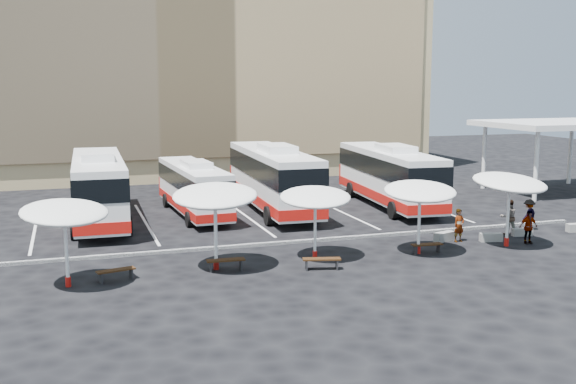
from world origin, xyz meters
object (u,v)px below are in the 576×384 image
object	(u,v)px
sunshade_1	(215,196)
wood_bench_0	(116,272)
bus_2	(273,176)
passenger_0	(459,225)
sunshade_4	(510,183)
passenger_2	(528,227)
bus_1	(193,187)
wood_bench_1	(226,262)
conc_bench_0	(444,237)
bus_3	(389,174)
passenger_1	(509,217)
sunshade_0	(64,213)
passenger_3	(529,215)
conc_bench_1	(491,237)
bus_0	(98,185)
sunshade_3	(420,191)
conc_bench_2	(522,232)
wood_bench_2	(322,261)
sunshade_2	(315,197)
wood_bench_3	(427,246)

from	to	relation	value
sunshade_1	wood_bench_0	xyz separation A→B (m)	(-4.23, -0.40, -2.84)
bus_2	passenger_0	world-z (taller)	bus_2
sunshade_4	passenger_2	xyz separation A→B (m)	(1.34, 0.12, -2.29)
bus_1	wood_bench_1	world-z (taller)	bus_1
bus_2	conc_bench_0	size ratio (longest dim) A/B	10.98
bus_3	passenger_1	bearing A→B (deg)	-72.02
sunshade_0	wood_bench_1	size ratio (longest dim) A/B	2.59
passenger_1	passenger_3	world-z (taller)	passenger_1
sunshade_4	passenger_3	distance (m)	4.81
sunshade_1	conc_bench_1	world-z (taller)	sunshade_1
wood_bench_0	bus_0	bearing A→B (deg)	90.11
sunshade_3	wood_bench_1	world-z (taller)	sunshade_3
bus_1	sunshade_3	bearing A→B (deg)	-60.11
conc_bench_0	conc_bench_2	world-z (taller)	conc_bench_0
sunshade_1	wood_bench_2	distance (m)	5.35
sunshade_2	wood_bench_2	distance (m)	3.05
bus_0	bus_1	distance (m)	5.61
bus_0	bus_2	bearing A→B (deg)	3.07
sunshade_0	wood_bench_3	distance (m)	16.34
sunshade_1	wood_bench_2	bearing A→B (deg)	-18.79
sunshade_2	passenger_1	size ratio (longest dim) A/B	2.10
wood_bench_0	passenger_3	world-z (taller)	passenger_3
passenger_0	passenger_1	distance (m)	3.48
conc_bench_0	bus_2	bearing A→B (deg)	118.17
sunshade_4	conc_bench_2	size ratio (longest dim) A/B	3.97
wood_bench_1	passenger_0	world-z (taller)	passenger_0
sunshade_2	sunshade_3	xyz separation A→B (m)	(4.96, -0.61, 0.11)
sunshade_3	conc_bench_0	bearing A→B (deg)	36.54
bus_2	sunshade_0	size ratio (longest dim) A/B	3.14
bus_0	wood_bench_0	xyz separation A→B (m)	(0.02, -12.53, -1.76)
sunshade_2	passenger_3	xyz separation A→B (m)	(13.14, 2.01, -1.99)
sunshade_1	passenger_1	world-z (taller)	sunshade_1
conc_bench_2	passenger_2	world-z (taller)	passenger_2
wood_bench_1	wood_bench_3	distance (m)	9.70
passenger_2	passenger_3	bearing A→B (deg)	54.57
bus_2	wood_bench_1	distance (m)	14.20
wood_bench_0	conc_bench_2	bearing A→B (deg)	4.74
bus_2	conc_bench_2	world-z (taller)	bus_2
wood_bench_2	passenger_2	xyz separation A→B (m)	(11.52, 1.24, 0.47)
wood_bench_2	passenger_0	world-z (taller)	passenger_0
wood_bench_1	passenger_0	distance (m)	12.50
wood_bench_1	passenger_2	xyz separation A→B (m)	(15.48, 0.11, 0.47)
bus_0	sunshade_2	xyz separation A→B (m)	(8.90, -11.84, 0.73)
wood_bench_3	passenger_1	distance (m)	6.52
wood_bench_0	conc_bench_2	xyz separation A→B (m)	(20.89, 1.73, -0.16)
conc_bench_1	bus_3	bearing A→B (deg)	91.98
wood_bench_1	wood_bench_3	size ratio (longest dim) A/B	1.09
passenger_2	passenger_3	distance (m)	3.20
sunshade_4	wood_bench_3	world-z (taller)	sunshade_4
bus_2	wood_bench_3	distance (m)	13.44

